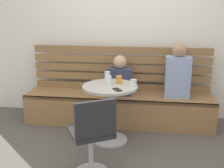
% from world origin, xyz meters
% --- Properties ---
extents(ground, '(8.00, 8.00, 0.00)m').
position_xyz_m(ground, '(0.00, 0.00, 0.00)').
color(ground, '#514C47').
extents(back_wall, '(5.20, 0.10, 2.90)m').
position_xyz_m(back_wall, '(0.00, 1.64, 1.45)').
color(back_wall, white).
rests_on(back_wall, ground).
extents(booth_bench, '(2.70, 0.52, 0.44)m').
position_xyz_m(booth_bench, '(0.00, 1.20, 0.22)').
color(booth_bench, olive).
rests_on(booth_bench, ground).
extents(booth_backrest, '(2.65, 0.04, 0.66)m').
position_xyz_m(booth_backrest, '(0.00, 1.44, 0.78)').
color(booth_backrest, olive).
rests_on(booth_backrest, booth_bench).
extents(cafe_table, '(0.68, 0.68, 0.74)m').
position_xyz_m(cafe_table, '(-0.04, 0.62, 0.52)').
color(cafe_table, '#ADADB2').
rests_on(cafe_table, ground).
extents(white_chair, '(0.55, 0.55, 0.85)m').
position_xyz_m(white_chair, '(-0.10, -0.18, 0.46)').
color(white_chair, '#ADADB2').
rests_on(white_chair, ground).
extents(person_adult, '(0.34, 0.22, 0.76)m').
position_xyz_m(person_adult, '(0.82, 1.21, 0.78)').
color(person_adult, '#8C9EC6').
rests_on(person_adult, booth_bench).
extents(person_child_left, '(0.34, 0.22, 0.57)m').
position_xyz_m(person_child_left, '(0.02, 1.22, 0.69)').
color(person_child_left, '#333851').
rests_on(person_child_left, booth_bench).
extents(cup_tumbler_orange, '(0.07, 0.07, 0.10)m').
position_xyz_m(cup_tumbler_orange, '(0.06, 0.73, 0.79)').
color(cup_tumbler_orange, orange).
rests_on(cup_tumbler_orange, cafe_table).
extents(cup_glass_short, '(0.08, 0.08, 0.08)m').
position_xyz_m(cup_glass_short, '(0.25, 0.64, 0.78)').
color(cup_glass_short, silver).
rests_on(cup_glass_short, cafe_table).
extents(cup_water_clear, '(0.07, 0.07, 0.11)m').
position_xyz_m(cup_water_clear, '(-0.06, 0.67, 0.80)').
color(cup_water_clear, white).
rests_on(cup_water_clear, cafe_table).
extents(cup_glass_tall, '(0.07, 0.07, 0.12)m').
position_xyz_m(cup_glass_tall, '(-0.11, 0.86, 0.80)').
color(cup_glass_tall, silver).
rests_on(cup_glass_tall, cafe_table).
extents(phone_on_table, '(0.13, 0.16, 0.01)m').
position_xyz_m(phone_on_table, '(0.07, 0.45, 0.74)').
color(phone_on_table, black).
rests_on(phone_on_table, cafe_table).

